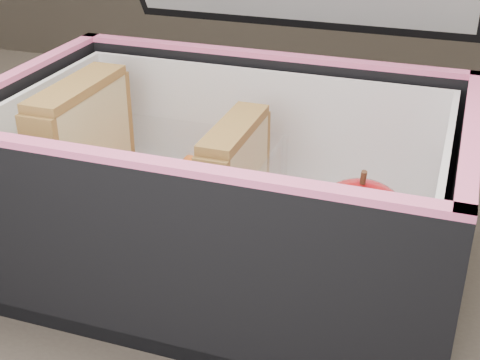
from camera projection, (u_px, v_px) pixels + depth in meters
The scene contains 8 objects.
kitchen_table at pixel (299, 354), 0.54m from camera, with size 1.20×0.80×0.75m.
lunch_bag at pixel (225, 171), 0.48m from camera, with size 0.33×0.33×0.31m.
plastic_tub at pixel (158, 192), 0.50m from camera, with size 0.17×0.12×0.07m, color white, non-canonical shape.
sandwich_left at pixel (84, 153), 0.50m from camera, with size 0.03×0.10×0.11m.
sandwich_right at pixel (234, 186), 0.47m from camera, with size 0.02×0.08×0.09m.
carrot_sticks at pixel (164, 202), 0.51m from camera, with size 0.05×0.13×0.03m.
paper_napkin at pixel (351, 264), 0.47m from camera, with size 0.07×0.08×0.01m, color white.
red_apple at pixel (359, 226), 0.44m from camera, with size 0.09×0.09×0.07m.
Camera 1 is at (0.09, -0.41, 1.03)m, focal length 50.00 mm.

